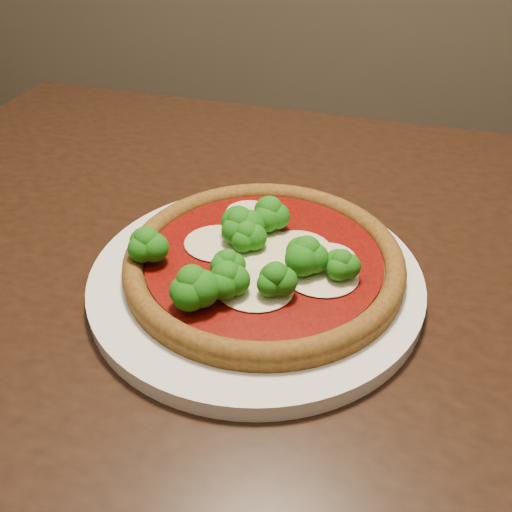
# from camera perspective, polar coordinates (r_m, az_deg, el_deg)

# --- Properties ---
(dining_table) EXTENTS (1.19, 0.90, 0.75)m
(dining_table) POSITION_cam_1_polar(r_m,az_deg,el_deg) (0.72, 1.50, -5.72)
(dining_table) COLOR black
(dining_table) RESTS_ON floor
(plate) EXTENTS (0.35, 0.35, 0.02)m
(plate) POSITION_cam_1_polar(r_m,az_deg,el_deg) (0.60, 0.00, -2.38)
(plate) COLOR white
(plate) RESTS_ON dining_table
(pizza) EXTENTS (0.29, 0.29, 0.06)m
(pizza) POSITION_cam_1_polar(r_m,az_deg,el_deg) (0.58, 0.32, -0.24)
(pizza) COLOR brown
(pizza) RESTS_ON plate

